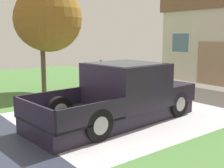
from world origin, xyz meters
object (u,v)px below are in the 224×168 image
object	(u,v)px
person_with_hat	(101,81)
front_yard_tree	(47,19)
pickup_truck	(124,95)
handbag	(98,107)

from	to	relation	value
person_with_hat	front_yard_tree	xyz separation A→B (m)	(-3.82, -0.12, 2.24)
pickup_truck	person_with_hat	world-z (taller)	person_with_hat
pickup_truck	handbag	bearing A→B (deg)	-179.37
person_with_hat	front_yard_tree	distance (m)	4.43
handbag	pickup_truck	bearing A→B (deg)	4.69
front_yard_tree	pickup_truck	bearing A→B (deg)	-1.15
pickup_truck	handbag	distance (m)	1.38
person_with_hat	front_yard_tree	bearing A→B (deg)	-176.77
pickup_truck	front_yard_tree	distance (m)	5.83
pickup_truck	handbag	xyz separation A→B (m)	(-1.23, -0.10, -0.62)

